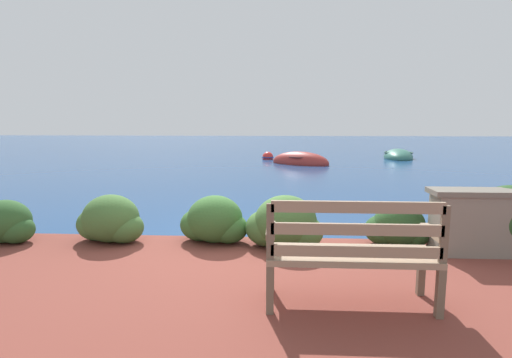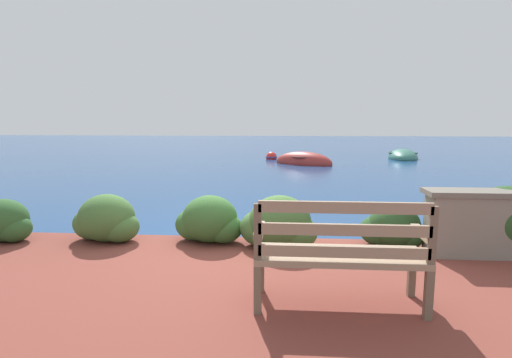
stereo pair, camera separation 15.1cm
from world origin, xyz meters
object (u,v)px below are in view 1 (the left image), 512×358
at_px(rowboat_nearest, 300,162).
at_px(rowboat_mid, 398,157).
at_px(park_bench, 352,251).
at_px(mooring_buoy, 268,157).

bearing_deg(rowboat_nearest, rowboat_mid, -120.70).
distance_m(rowboat_nearest, rowboat_mid, 5.38).
bearing_deg(rowboat_mid, rowboat_nearest, 130.96).
xyz_separation_m(rowboat_nearest, rowboat_mid, (4.67, 2.68, -0.01)).
height_order(park_bench, rowboat_nearest, park_bench).
height_order(park_bench, mooring_buoy, park_bench).
xyz_separation_m(park_bench, mooring_buoy, (-1.08, 14.90, -0.62)).
height_order(rowboat_nearest, rowboat_mid, rowboat_nearest).
bearing_deg(rowboat_mid, mooring_buoy, 107.54).
xyz_separation_m(rowboat_nearest, mooring_buoy, (-1.36, 2.00, 0.01)).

